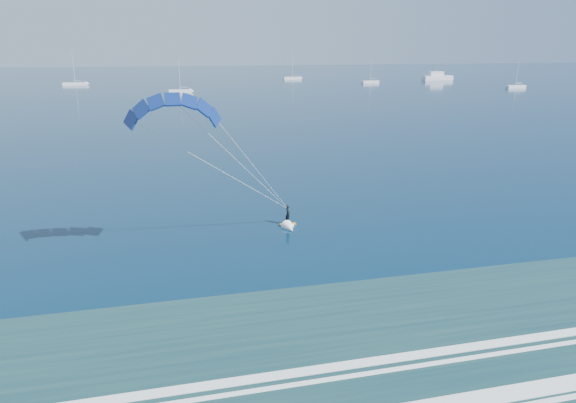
# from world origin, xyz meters

# --- Properties ---
(kitesurfer_rig) EXTENTS (15.58, 9.30, 14.03)m
(kitesurfer_rig) POSITION_xyz_m (-1.65, 28.18, 7.22)
(kitesurfer_rig) COLOR gold
(kitesurfer_rig) RESTS_ON ground
(motor_yacht) EXTENTS (15.07, 4.02, 6.22)m
(motor_yacht) POSITION_xyz_m (126.12, 224.50, 1.64)
(motor_yacht) COLOR white
(motor_yacht) RESTS_ON ground
(sailboat_2) EXTENTS (10.08, 2.40, 13.41)m
(sailboat_2) POSITION_xyz_m (-43.51, 229.25, 0.69)
(sailboat_2) COLOR white
(sailboat_2) RESTS_ON ground
(sailboat_3) EXTENTS (8.21, 2.40, 11.47)m
(sailboat_3) POSITION_xyz_m (-0.82, 179.82, 0.68)
(sailboat_3) COLOR white
(sailboat_3) RESTS_ON ground
(sailboat_4) EXTENTS (9.08, 2.40, 12.29)m
(sailboat_4) POSITION_xyz_m (57.86, 247.91, 0.69)
(sailboat_4) COLOR white
(sailboat_4) RESTS_ON ground
(sailboat_5) EXTENTS (7.67, 2.40, 10.61)m
(sailboat_5) POSITION_xyz_m (85.04, 210.64, 0.67)
(sailboat_5) COLOR white
(sailboat_5) RESTS_ON ground
(sailboat_6) EXTENTS (7.94, 2.40, 10.87)m
(sailboat_6) POSITION_xyz_m (130.86, 170.46, 0.68)
(sailboat_6) COLOR white
(sailboat_6) RESTS_ON ground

